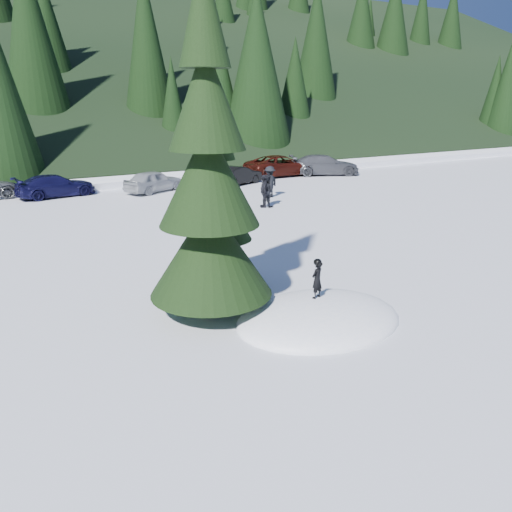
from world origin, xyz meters
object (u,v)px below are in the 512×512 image
adult_0 (267,191)px  car_3 (56,186)px  car_4 (154,181)px  car_7 (324,165)px  adult_2 (270,182)px  spruce_tall (209,189)px  car_6 (281,166)px  child_skier (317,280)px  spruce_short (222,221)px  car_5 (238,175)px  adult_1 (264,191)px

adult_0 → car_3: (-9.21, 8.38, -0.20)m
car_4 → car_7: (13.28, 0.57, 0.08)m
adult_2 → car_7: size_ratio=0.35×
spruce_tall → car_6: (14.63, 19.81, -2.57)m
child_skier → adult_2: size_ratio=0.56×
child_skier → car_6: car_6 is taller
car_4 → car_7: bearing=-112.6°
spruce_short → adult_2: bearing=53.5°
car_4 → car_5: car_4 is taller
spruce_short → car_3: 18.14m
car_5 → car_7: car_7 is taller
car_4 → car_3: bearing=51.8°
spruce_tall → car_6: 24.76m
adult_0 → adult_2: (1.46, 2.12, 0.05)m
adult_1 → car_5: adult_1 is taller
adult_0 → car_4: (-3.77, 7.10, -0.18)m
child_skier → adult_2: bearing=-134.2°
adult_0 → adult_2: bearing=-57.9°
spruce_tall → adult_1: size_ratio=5.09×
car_3 → car_5: bearing=-106.9°
adult_1 → car_4: adult_1 is taller
adult_0 → car_5: (1.94, 6.97, -0.23)m
car_5 → car_7: (7.57, 0.69, 0.13)m
adult_2 → car_6: adult_2 is taller
spruce_tall → child_skier: bearing=-32.3°
car_7 → car_6: bearing=93.0°
spruce_short → car_7: bearing=45.9°
adult_0 → car_6: (6.44, 8.82, -0.09)m
car_7 → spruce_short: bearing=159.5°
car_5 → child_skier: bearing=135.3°
adult_1 → adult_0: bearing=129.1°
car_3 → adult_0: bearing=-142.0°
car_6 → car_7: (3.07, -1.15, -0.01)m
adult_2 → car_4: (-5.23, 4.98, -0.24)m
spruce_short → adult_0: (7.19, 9.59, -1.26)m
adult_1 → car_6: adult_1 is taller
adult_1 → car_4: (-3.59, 7.15, -0.19)m
car_5 → car_7: size_ratio=0.72×
car_5 → car_4: bearing=65.9°
spruce_tall → adult_0: bearing=53.3°
child_skier → car_3: 21.11m
spruce_tall → car_4: (4.42, 18.09, -2.66)m
spruce_tall → adult_0: spruce_tall is taller
car_5 → spruce_short: bearing=128.3°
spruce_short → adult_1: (7.00, 9.54, -1.26)m
car_4 → car_5: 5.71m
adult_0 → spruce_tall: bearing=120.0°
car_3 → car_5: (11.14, -1.40, -0.03)m
spruce_short → car_5: (9.13, 16.56, -1.49)m
adult_0 → car_6: size_ratio=0.31×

